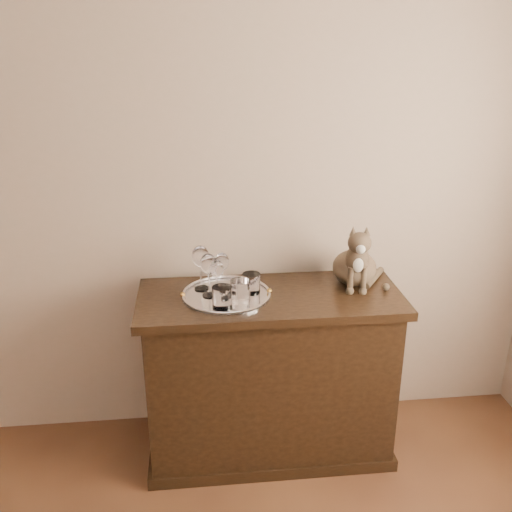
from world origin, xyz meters
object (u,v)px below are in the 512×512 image
Objects in this scene: wine_glass_a at (201,268)px; wine_glass_b at (222,271)px; tumbler_a at (240,291)px; sideboard at (269,375)px; tumbler_b at (222,297)px; wine_glass_d at (217,278)px; tumbler_c at (251,283)px; wine_glass_c at (209,275)px; cat at (355,252)px; tray at (226,296)px.

wine_glass_a is 0.10m from wine_glass_b.
sideboard is at bearing 25.15° from tumbler_a.
tumbler_b reaches higher than sideboard.
wine_glass_d is at bearing -51.99° from wine_glass_a.
wine_glass_d is at bearing -172.36° from tumbler_c.
tumbler_a is 1.06× the size of tumbler_c.
wine_glass_a is 1.20× the size of wine_glass_d.
wine_glass_c is 0.63× the size of cat.
tumbler_b is (0.05, -0.13, -0.05)m from wine_glass_c.
wine_glass_a is (-0.31, 0.08, 0.54)m from sideboard.
wine_glass_b is (0.09, -0.01, -0.02)m from wine_glass_a.
wine_glass_d is at bearing 98.33° from tumbler_b.
tray is 4.35× the size of tumbler_c.
wine_glass_c is at bearing 179.90° from tray.
cat is at bearing 8.16° from wine_glass_d.
tumbler_a is at bearing -155.00° from cat.
wine_glass_a is at bearing 112.41° from tumbler_b.
sideboard is at bearing 29.30° from tumbler_b.
wine_glass_c is (-0.27, 0.00, 0.53)m from sideboard.
sideboard is at bearing -0.83° from wine_glass_c.
tumbler_b is at bearing -150.70° from sideboard.
wine_glass_b is (-0.01, 0.07, 0.09)m from tray.
tray is 2.26× the size of wine_glass_b.
wine_glass_a is 2.15× the size of tumbler_a.
wine_glass_a is 0.08m from wine_glass_c.
wine_glass_a reaches higher than tray.
cat is (0.65, 0.09, 0.06)m from wine_glass_d.
tumbler_b is (0.02, -0.12, -0.04)m from wine_glass_d.
cat reaches higher than wine_glass_c.
tumbler_c is (0.16, 0.02, -0.04)m from wine_glass_d.
wine_glass_b is (-0.21, 0.07, 0.52)m from sideboard.
tumbler_c is at bearing -23.61° from wine_glass_b.
cat reaches higher than wine_glass_a.
cat reaches higher than tumbler_a.
wine_glass_d is (0.07, -0.09, -0.02)m from wine_glass_a.
sideboard is 0.51m from tumbler_a.
wine_glass_d is 1.90× the size of tumbler_c.
tumbler_a is at bearing -124.41° from tumbler_c.
wine_glass_c reaches higher than wine_glass_b.
tumbler_a is (0.07, -0.14, -0.04)m from wine_glass_b.
tumbler_a reaches higher than sideboard.
sideboard is 0.55m from tumbler_b.
tumbler_c is (0.22, -0.07, -0.06)m from wine_glass_a.
wine_glass_b is at bearing 156.39° from tumbler_c.
wine_glass_b is 1.82× the size of tumbler_b.
tumbler_c is at bearing -162.33° from cat.
sideboard is 6.88× the size of wine_glass_d.
tumbler_b is 1.06× the size of tumbler_c.
tumbler_c is (-0.08, 0.02, 0.48)m from sideboard.
wine_glass_c reaches higher than tumbler_b.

